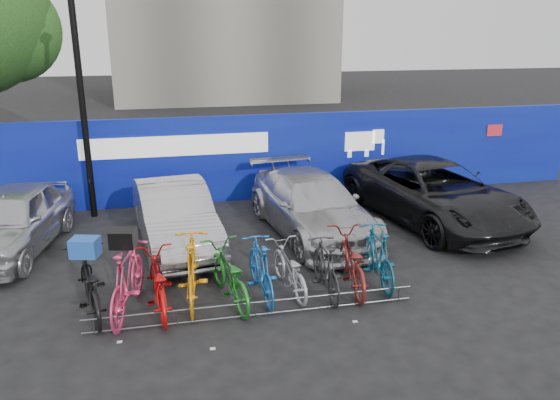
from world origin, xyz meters
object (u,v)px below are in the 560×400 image
object	(u,v)px
car_2	(312,205)
bike_5	(261,269)
bike_0	(89,285)
bike_3	(192,270)
car_3	(434,192)
lamppost	(81,88)
bike_rack	(255,309)
bike_7	(326,268)
car_1	(175,216)
bike_8	(351,261)
bike_2	(157,283)
bike_9	(378,256)
bike_4	(229,275)
bike_6	(289,269)
bike_1	(127,280)
car_0	(11,220)

from	to	relation	value
car_2	bike_5	xyz separation A→B (m)	(-1.76, -2.92, -0.15)
bike_0	bike_3	size ratio (longest dim) A/B	0.98
car_2	car_3	distance (m)	3.20
lamppost	car_3	size ratio (longest dim) A/B	1.13
bike_rack	bike_7	world-z (taller)	bike_7
car_1	bike_3	size ratio (longest dim) A/B	2.09
bike_3	bike_8	distance (m)	2.92
bike_3	car_1	bearing A→B (deg)	-80.55
car_3	bike_2	world-z (taller)	car_3
car_3	bike_5	distance (m)	5.83
lamppost	bike_8	world-z (taller)	lamppost
bike_3	bike_9	world-z (taller)	bike_3
bike_4	lamppost	bearing A→B (deg)	-73.49
bike_6	bike_9	world-z (taller)	bike_9
bike_3	bike_7	distance (m)	2.40
bike_4	bike_9	xyz separation A→B (m)	(2.85, 0.14, 0.04)
lamppost	car_2	world-z (taller)	lamppost
bike_8	bike_6	bearing A→B (deg)	2.91
lamppost	car_1	world-z (taller)	lamppost
car_3	bike_8	distance (m)	4.46
lamppost	bike_0	xyz separation A→B (m)	(0.49, -5.23, -2.75)
bike_2	bike_4	bearing A→B (deg)	175.86
bike_2	bike_6	xyz separation A→B (m)	(2.36, 0.19, -0.05)
bike_9	car_3	bearing A→B (deg)	-128.17
bike_3	bike_9	bearing A→B (deg)	-174.85
lamppost	bike_rack	size ratio (longest dim) A/B	1.09
bike_7	lamppost	bearing A→B (deg)	-48.67
bike_0	bike_7	xyz separation A→B (m)	(4.12, -0.19, -0.01)
bike_1	bike_8	bearing A→B (deg)	-165.97
lamppost	bike_2	size ratio (longest dim) A/B	3.18
bike_3	bike_4	world-z (taller)	bike_3
bike_rack	bike_0	distance (m)	2.84
car_3	bike_6	size ratio (longest dim) A/B	3.12
bike_9	car_2	bearing A→B (deg)	-76.21
bike_6	bike_8	distance (m)	1.17
bike_8	bike_rack	bearing A→B (deg)	27.11
bike_rack	car_2	bearing A→B (deg)	61.39
bike_0	bike_6	distance (m)	3.49
car_2	bike_0	world-z (taller)	car_2
bike_0	bike_7	size ratio (longest dim) A/B	1.17
car_0	bike_3	bearing A→B (deg)	-30.70
car_1	bike_2	size ratio (longest dim) A/B	2.22
car_1	bike_9	xyz separation A→B (m)	(3.68, -2.73, -0.14)
car_0	bike_9	size ratio (longest dim) A/B	2.24
car_2	bike_1	xyz separation A→B (m)	(-4.07, -3.03, -0.08)
bike_rack	car_0	bearing A→B (deg)	139.54
bike_6	bike_9	size ratio (longest dim) A/B	0.93
bike_0	bike_9	size ratio (longest dim) A/B	1.07
bike_3	bike_0	bearing A→B (deg)	5.92
bike_3	bike_4	xyz separation A→B (m)	(0.63, -0.14, -0.10)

